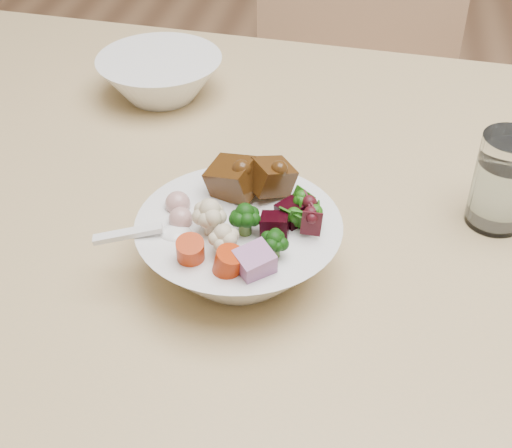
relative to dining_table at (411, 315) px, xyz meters
name	(u,v)px	position (x,y,z in m)	size (l,w,h in m)	color
dining_table	(411,315)	(0.00, 0.00, 0.00)	(1.74, 1.06, 0.79)	tan
chair_far	(356,108)	(-0.10, 0.77, -0.18)	(0.47, 0.47, 0.93)	tan
food_bowl	(241,242)	(-0.18, -0.05, 0.11)	(0.20, 0.20, 0.11)	white
soup_spoon	(163,234)	(-0.24, -0.08, 0.14)	(0.09, 0.04, 0.02)	white
water_glass	(502,185)	(0.07, 0.08, 0.13)	(0.06, 0.06, 0.10)	silver
side_bowl	(160,77)	(-0.35, 0.28, 0.11)	(0.17, 0.17, 0.06)	white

